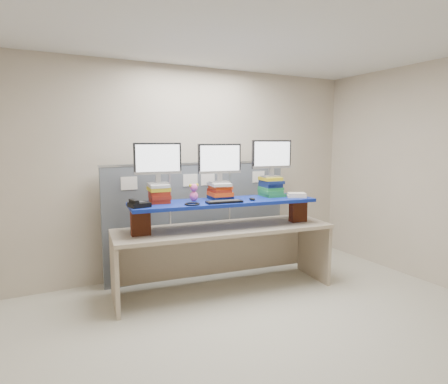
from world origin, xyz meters
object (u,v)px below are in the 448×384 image
monitor_center (220,161)px  monitor_right (272,156)px  monitor_left (158,161)px  keyboard (224,202)px  blue_board (224,202)px  desk (224,240)px  desk_phone (139,204)px

monitor_center → monitor_right: monitor_right is taller
monitor_left → keyboard: (0.66, -0.36, -0.46)m
blue_board → monitor_right: monitor_right is taller
keyboard → desk: bearing=70.6°
monitor_center → keyboard: (-0.08, -0.28, -0.45)m
desk → desk_phone: 1.14m
desk_phone → monitor_left: bearing=26.2°
monitor_right → keyboard: size_ratio=1.25×
desk → monitor_left: (-0.74, 0.20, 0.96)m
desk → monitor_center: (0.00, 0.12, 0.94)m
desk → monitor_right: monitor_right is taller
blue_board → desk_phone: bearing=-174.1°
blue_board → monitor_right: size_ratio=4.11×
monitor_right → keyboard: monitor_right is taller
desk → monitor_left: size_ratio=4.97×
monitor_left → monitor_center: 0.74m
monitor_left → monitor_right: size_ratio=1.00×
monitor_left → monitor_right: bearing=-0.0°
blue_board → monitor_right: (0.70, 0.05, 0.53)m
desk_phone → keyboard: bearing=-18.4°
monitor_left → desk_phone: bearing=-139.1°
keyboard → desk_phone: 0.95m
monitor_left → keyboard: 0.88m
monitor_center → keyboard: monitor_center is taller
monitor_center → desk_phone: size_ratio=2.37×
blue_board → monitor_center: size_ratio=4.11×
blue_board → desk_phone: desk_phone is taller
desk → keyboard: bearing=-109.7°
keyboard → desk_phone: (-0.94, 0.16, 0.02)m
desk → desk_phone: (-1.02, 0.00, 0.51)m
monitor_center → desk: bearing=-85.2°
keyboard → monitor_center: bearing=80.4°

